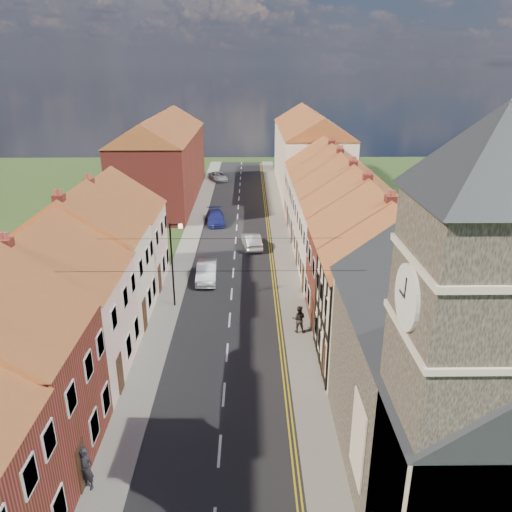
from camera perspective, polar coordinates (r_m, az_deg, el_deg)
The scene contains 22 objects.
road at distance 44.33m, azimuth -2.47°, elevation 0.08°, with size 7.00×90.00×0.02m, color black.
pavement_left at distance 44.66m, azimuth -8.12°, elevation 0.12°, with size 1.80×90.00×0.12m, color gray.
pavement_right at distance 44.39m, azimuth 3.22°, elevation 0.17°, with size 1.80×90.00×0.12m, color gray.
church at distance 19.48m, azimuth 24.12°, elevation -11.88°, with size 11.25×14.25×15.20m.
cottage_r_tudor at distance 27.77m, azimuth 15.87°, elevation -4.04°, with size 8.30×5.20×9.00m.
cottage_r_white_near at distance 32.57m, azimuth 13.39°, elevation -0.01°, with size 8.30×6.00×9.00m.
cottage_r_cream_mid at distance 37.52m, azimuth 11.50°, elevation 2.96°, with size 8.30×5.20×9.00m.
cottage_r_pink at distance 42.59m, azimuth 10.05°, elevation 5.22°, with size 8.30×6.00×9.00m.
cottage_r_white_far at distance 47.73m, azimuth 8.91°, elevation 7.01°, with size 8.30×5.20×9.00m.
cottage_r_cream_far at distance 52.92m, azimuth 7.98°, elevation 8.43°, with size 8.30×6.00×9.00m.
cottage_l_white at distance 28.11m, azimuth -23.08°, elevation -4.91°, with size 8.30×6.90×8.80m.
cottage_l_brick_mid at distance 33.29m, azimuth -19.40°, elevation -0.11°, with size 8.30×5.70×9.10m.
cottage_l_pink at distance 38.56m, azimuth -16.80°, elevation 2.79°, with size 8.30×6.30×8.80m.
block_right_far at distance 67.67m, azimuth 6.13°, elevation 11.96°, with size 8.30×24.20×10.50m.
block_left_far at distance 63.18m, azimuth -10.65°, elevation 11.08°, with size 8.30×24.20×10.50m.
lamppost at distance 34.10m, azimuth -9.44°, elevation -0.43°, with size 0.88×0.15×6.00m.
car_mid at distance 39.19m, azimuth -5.65°, elevation -1.80°, with size 1.51×4.32×1.42m, color #9DA0A4.
car_far at distance 53.29m, azimuth -4.65°, elevation 4.42°, with size 1.85×4.54×1.32m, color navy.
car_distant at distance 73.65m, azimuth -4.33°, elevation 9.06°, with size 2.03×4.41×1.23m, color silver.
pedestrian_left at distance 22.25m, azimuth -18.88°, elevation -22.00°, with size 0.70×0.46×1.91m, color black.
pedestrian_right at distance 31.48m, azimuth 4.91°, elevation -7.18°, with size 0.87×0.68×1.79m, color black.
car_mid_b at distance 45.95m, azimuth -0.51°, elevation 1.76°, with size 1.44×4.12×1.36m, color silver.
Camera 1 is at (1.38, -11.37, 15.88)m, focal length 35.00 mm.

